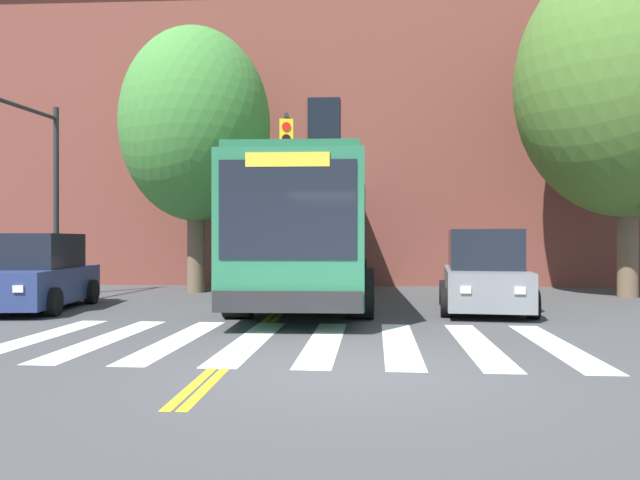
# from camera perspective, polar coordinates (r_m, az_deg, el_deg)

# --- Properties ---
(ground_plane) EXTENTS (120.00, 120.00, 0.00)m
(ground_plane) POSITION_cam_1_polar(r_m,az_deg,el_deg) (7.72, 2.67, -11.91)
(ground_plane) COLOR #424244
(crosswalk) EXTENTS (8.79, 4.43, 0.01)m
(crosswalk) POSITION_cam_1_polar(r_m,az_deg,el_deg) (9.88, -3.03, -9.24)
(crosswalk) COLOR white
(crosswalk) RESTS_ON ground
(lane_line_yellow_inner) EXTENTS (0.12, 36.00, 0.01)m
(lane_line_yellow_inner) POSITION_cam_1_polar(r_m,az_deg,el_deg) (23.81, -0.95, -3.77)
(lane_line_yellow_inner) COLOR gold
(lane_line_yellow_inner) RESTS_ON ground
(lane_line_yellow_outer) EXTENTS (0.12, 36.00, 0.01)m
(lane_line_yellow_outer) POSITION_cam_1_polar(r_m,az_deg,el_deg) (23.80, -0.56, -3.77)
(lane_line_yellow_outer) COLOR gold
(lane_line_yellow_outer) RESTS_ON ground
(city_bus) EXTENTS (3.06, 11.64, 3.31)m
(city_bus) POSITION_cam_1_polar(r_m,az_deg,el_deg) (16.11, -0.87, 0.80)
(city_bus) COLOR #28704C
(city_bus) RESTS_ON ground
(car_navy_near_lane) EXTENTS (2.36, 4.19, 1.73)m
(car_navy_near_lane) POSITION_cam_1_polar(r_m,az_deg,el_deg) (15.58, -24.74, -2.90)
(car_navy_near_lane) COLOR navy
(car_navy_near_lane) RESTS_ON ground
(car_grey_far_lane) EXTENTS (2.29, 4.21, 1.81)m
(car_grey_far_lane) POSITION_cam_1_polar(r_m,az_deg,el_deg) (14.38, 14.77, -3.02)
(car_grey_far_lane) COLOR slate
(car_grey_far_lane) RESTS_ON ground
(traffic_light_far_corner) EXTENTS (0.63, 4.20, 5.35)m
(traffic_light_far_corner) POSITION_cam_1_polar(r_m,az_deg,el_deg) (17.92, -25.93, 6.79)
(traffic_light_far_corner) COLOR #28282D
(traffic_light_far_corner) RESTS_ON ground
(traffic_light_overhead) EXTENTS (0.54, 3.10, 5.20)m
(traffic_light_overhead) POSITION_cam_1_polar(r_m,az_deg,el_deg) (17.34, -3.01, 6.16)
(traffic_light_overhead) COLOR #28282D
(traffic_light_overhead) RESTS_ON ground
(street_tree_curbside_large) EXTENTS (7.15, 6.97, 9.59)m
(street_tree_curbside_large) POSITION_cam_1_polar(r_m,az_deg,el_deg) (19.55, 26.33, 12.71)
(street_tree_curbside_large) COLOR brown
(street_tree_curbside_large) RESTS_ON ground
(street_tree_curbside_small) EXTENTS (4.94, 5.26, 7.96)m
(street_tree_curbside_small) POSITION_cam_1_polar(r_m,az_deg,el_deg) (19.44, -11.27, 10.24)
(street_tree_curbside_small) COLOR brown
(street_tree_curbside_small) RESTS_ON ground
(building_facade) EXTENTS (37.72, 9.27, 10.84)m
(building_facade) POSITION_cam_1_polar(r_m,az_deg,el_deg) (26.13, 0.87, 8.49)
(building_facade) COLOR brown
(building_facade) RESTS_ON ground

